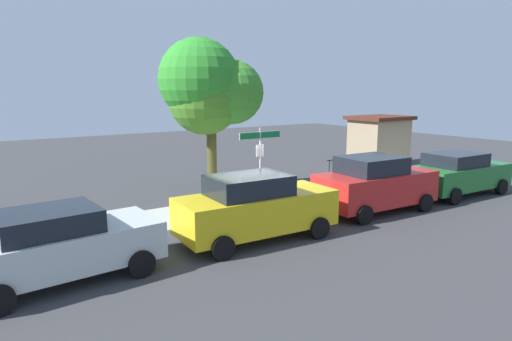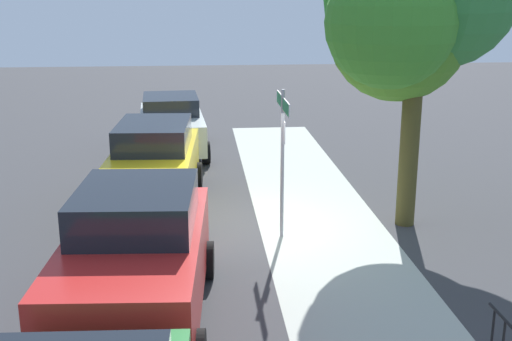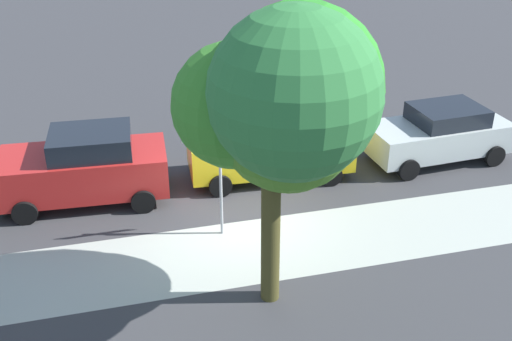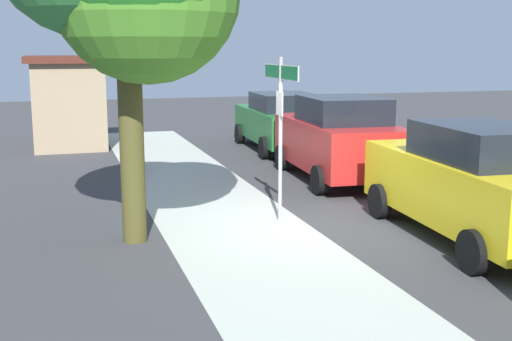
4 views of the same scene
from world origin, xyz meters
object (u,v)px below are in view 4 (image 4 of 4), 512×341
(car_yellow, at_px, (473,182))
(car_red, at_px, (339,138))
(car_green, at_px, (282,121))
(utility_shed, at_px, (68,101))
(street_sign, at_px, (281,103))

(car_yellow, height_order, car_red, car_red)
(car_green, bearing_deg, car_yellow, -178.26)
(car_yellow, relative_size, utility_shed, 1.48)
(street_sign, height_order, car_red, street_sign)
(car_yellow, distance_m, utility_shed, 13.83)
(car_red, xyz_separation_m, utility_shed, (7.29, 5.95, 0.46))
(car_yellow, relative_size, car_green, 1.00)
(car_yellow, height_order, utility_shed, utility_shed)
(utility_shed, bearing_deg, car_yellow, -154.20)
(street_sign, distance_m, utility_shed, 11.00)
(car_red, distance_m, utility_shed, 9.42)
(street_sign, relative_size, utility_shed, 0.93)
(car_yellow, xyz_separation_m, utility_shed, (12.44, 6.02, 0.49))
(car_red, xyz_separation_m, car_green, (4.77, -0.24, -0.10))
(car_yellow, height_order, car_green, car_yellow)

